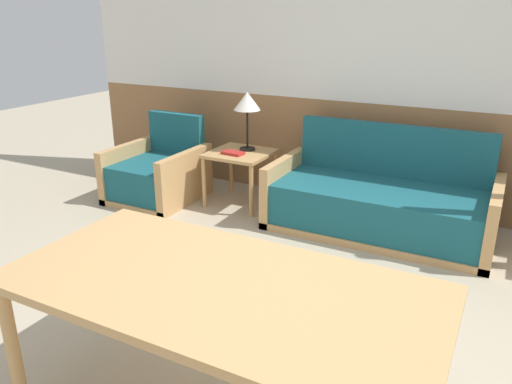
% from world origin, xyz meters
% --- Properties ---
extents(ground_plane, '(16.00, 16.00, 0.00)m').
position_xyz_m(ground_plane, '(0.00, 0.00, 0.00)').
color(ground_plane, '#B2A58C').
extents(wall_back, '(7.20, 0.06, 2.70)m').
position_xyz_m(wall_back, '(0.00, 2.63, 1.35)').
color(wall_back, '#996B42').
rests_on(wall_back, ground_plane).
extents(couch, '(1.85, 0.84, 0.87)m').
position_xyz_m(couch, '(-0.09, 2.03, 0.26)').
color(couch, tan).
rests_on(couch, ground_plane).
extents(armchair, '(0.79, 0.84, 0.81)m').
position_xyz_m(armchair, '(-2.28, 1.80, 0.24)').
color(armchair, tan).
rests_on(armchair, ground_plane).
extents(side_table, '(0.57, 0.57, 0.52)m').
position_xyz_m(side_table, '(-1.47, 2.06, 0.45)').
color(side_table, tan).
rests_on(side_table, ground_plane).
extents(table_lamp, '(0.26, 0.26, 0.56)m').
position_xyz_m(table_lamp, '(-1.45, 2.16, 0.98)').
color(table_lamp, black).
rests_on(table_lamp, side_table).
extents(book_stack, '(0.21, 0.13, 0.03)m').
position_xyz_m(book_stack, '(-1.49, 1.95, 0.54)').
color(book_stack, '#B22823').
rests_on(book_stack, side_table).
extents(dining_table, '(1.82, 0.89, 0.74)m').
position_xyz_m(dining_table, '(-0.15, -0.45, 0.67)').
color(dining_table, tan).
rests_on(dining_table, ground_plane).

